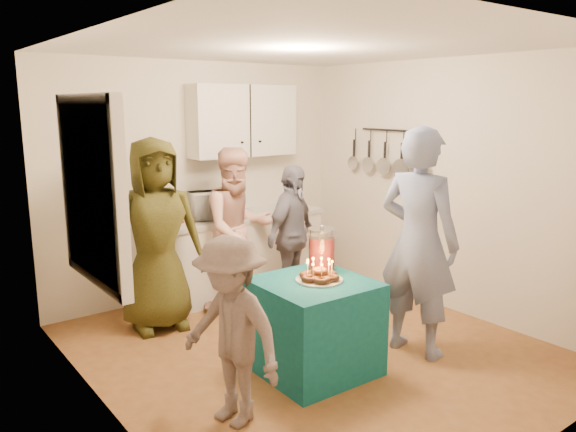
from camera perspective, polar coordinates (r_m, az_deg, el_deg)
floor at (r=5.15m, az=2.43°, el=-13.28°), size 4.00×4.00×0.00m
ceiling at (r=4.70m, az=2.70°, el=16.91°), size 4.00×4.00×0.00m
back_wall at (r=6.40m, az=-9.00°, el=3.66°), size 3.60×3.60×0.00m
left_wall at (r=3.88m, az=-18.36°, el=-1.85°), size 4.00×4.00×0.00m
right_wall at (r=6.05m, az=15.79°, el=2.92°), size 4.00×4.00×0.00m
window_night at (r=4.12m, az=-19.56°, el=2.38°), size 0.04×1.00×1.20m
counter at (r=6.41m, az=-5.91°, el=-4.18°), size 2.20×0.58×0.86m
countertop at (r=6.31m, az=-5.99°, el=-0.20°), size 2.24×0.62×0.05m
upper_cabinet at (r=6.47m, az=-4.59°, el=9.63°), size 1.30×0.30×0.80m
pot_rack at (r=6.40m, az=10.48°, el=6.31°), size 0.12×1.00×0.60m
microwave at (r=6.18m, az=-7.49°, el=1.13°), size 0.59×0.46×0.29m
party_table at (r=4.62m, az=2.59°, el=-11.11°), size 0.87×0.87×0.76m
donut_cake at (r=4.48m, az=3.20°, el=-5.48°), size 0.38×0.38×0.18m
punch_jar at (r=4.74m, az=3.44°, el=-3.50°), size 0.22×0.22×0.34m
man_birthday at (r=4.89m, az=13.11°, el=-2.64°), size 0.61×0.80×1.97m
woman_back_left at (r=5.45m, az=-13.25°, el=-1.89°), size 0.98×0.72×1.85m
woman_back_center at (r=5.90m, az=-5.07°, el=-1.31°), size 0.89×0.72×1.70m
woman_back_right at (r=6.00m, az=0.37°, el=-1.99°), size 0.96×0.70×1.52m
child_near_left at (r=3.84m, az=-5.81°, el=-11.60°), size 0.67×0.93×1.31m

